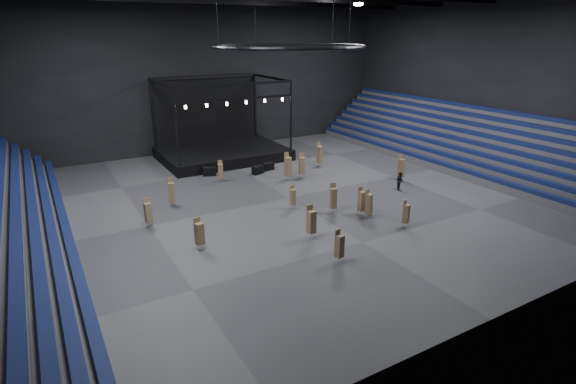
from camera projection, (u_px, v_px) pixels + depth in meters
floor at (289, 198)px, 40.42m from camera, size 50.00×50.00×0.00m
wall_back at (202, 77)px, 54.53m from camera, size 50.00×0.20×18.00m
wall_front at (522, 151)px, 20.27m from camera, size 50.00×0.20×18.00m
wall_right at (486, 81)px, 49.18m from camera, size 0.20×42.00×18.00m
bleachers_right at (464, 148)px, 50.64m from camera, size 7.20×40.00×6.40m
stage at (220, 145)px, 53.18m from camera, size 14.00×10.00×9.20m
truss_ring at (289, 46)px, 36.06m from camera, size 12.30×12.30×5.15m
flight_case_left at (209, 171)px, 46.60m from camera, size 1.47×1.10×0.88m
flight_case_mid at (258, 170)px, 47.19m from camera, size 1.41×1.04×0.85m
flight_case_right at (268, 167)px, 48.45m from camera, size 1.26×0.72×0.81m
chair_stack_0 at (401, 168)px, 44.57m from camera, size 0.56×0.56×2.73m
chair_stack_1 at (320, 154)px, 49.36m from camera, size 0.60×0.60×2.77m
chair_stack_2 at (333, 198)px, 36.69m from camera, size 0.64×0.64×2.53m
chair_stack_3 at (288, 166)px, 44.90m from camera, size 0.62×0.62×2.83m
chair_stack_4 at (220, 171)px, 44.47m from camera, size 0.58×0.58×2.16m
chair_stack_5 at (361, 201)px, 36.29m from camera, size 0.50×0.50×2.39m
chair_stack_6 at (369, 203)px, 35.73m from camera, size 0.57×0.57×2.38m
chair_stack_7 at (302, 165)px, 45.55m from camera, size 0.67×0.67×2.59m
chair_stack_8 at (148, 212)px, 34.07m from camera, size 0.52×0.52×2.31m
chair_stack_9 at (339, 246)px, 28.73m from camera, size 0.55×0.55×2.27m
chair_stack_10 at (171, 192)px, 38.14m from camera, size 0.51×0.51×2.51m
chair_stack_11 at (199, 233)px, 30.40m from camera, size 0.62×0.62×2.33m
chair_stack_12 at (311, 221)px, 32.07m from camera, size 0.58×0.58×2.52m
chair_stack_13 at (293, 197)px, 37.61m from camera, size 0.51×0.51×2.05m
chair_stack_14 at (406, 213)px, 34.01m from camera, size 0.54×0.54×2.17m
man_center at (370, 206)px, 36.34m from camera, size 0.67×0.54×1.58m
crew_member at (400, 181)px, 42.28m from camera, size 0.94×1.04×1.74m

